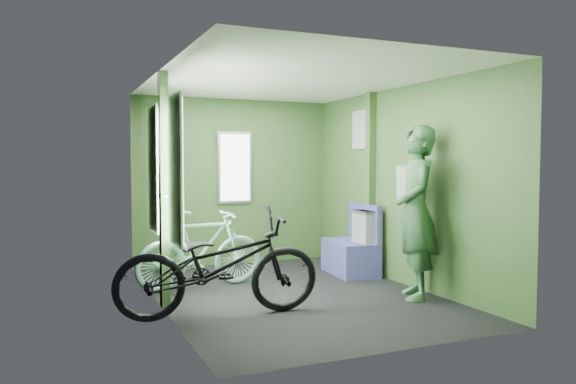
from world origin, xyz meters
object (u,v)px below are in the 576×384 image
Objects in this scene: bicycle_black at (219,318)px; bicycle_mint at (201,289)px; passenger at (416,212)px; waste_box at (367,243)px; bench_seat at (352,253)px.

bicycle_black reaches higher than bicycle_mint.
bicycle_black is at bearing 166.22° from bicycle_mint.
passenger is at bearing -130.56° from bicycle_mint.
waste_box is 0.26m from bench_seat.
bench_seat reaches higher than bicycle_mint.
bicycle_black is 2.11× the size of bench_seat.
bicycle_black is at bearing -153.40° from waste_box.
bench_seat is at bearing -53.03° from bicycle_black.
bicycle_mint is at bearing 177.28° from waste_box.
waste_box is (2.10, -0.10, 0.41)m from bicycle_mint.
passenger is (2.10, -0.08, 0.91)m from bicycle_black.
waste_box reaches higher than bicycle_black.
bench_seat is (0.03, 1.38, -0.64)m from passenger.
waste_box is at bearing -99.65° from bicycle_mint.
passenger reaches higher than bicycle_mint.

